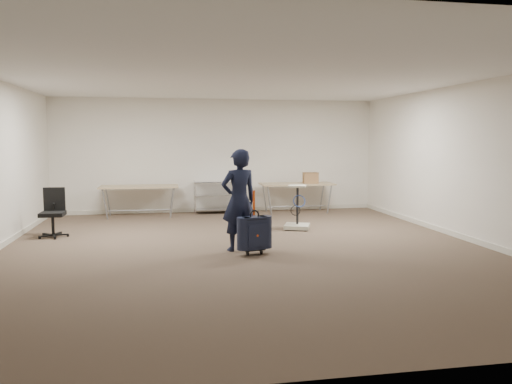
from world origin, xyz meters
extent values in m
plane|color=#4B3E2E|center=(0.00, 0.00, 0.00)|extent=(9.00, 9.00, 0.00)
plane|color=silver|center=(0.00, 4.50, 1.40)|extent=(8.00, 0.00, 8.00)
plane|color=silver|center=(0.00, -4.50, 1.40)|extent=(8.00, 0.00, 8.00)
plane|color=silver|center=(4.00, 0.00, 1.40)|extent=(0.00, 9.00, 9.00)
plane|color=white|center=(0.00, 0.00, 2.80)|extent=(8.00, 8.00, 0.00)
cube|color=beige|center=(0.00, 4.49, 0.05)|extent=(8.00, 0.02, 0.10)
cube|color=beige|center=(3.99, 0.00, 0.05)|extent=(0.02, 9.00, 0.10)
cube|color=tan|center=(-1.90, 3.95, 0.71)|extent=(1.80, 0.75, 0.03)
cylinder|color=gray|center=(-1.90, 3.95, 0.15)|extent=(1.50, 0.02, 0.02)
cylinder|color=gray|center=(-2.65, 3.65, 0.35)|extent=(0.13, 0.04, 0.69)
cylinder|color=gray|center=(-1.15, 3.65, 0.35)|extent=(0.13, 0.04, 0.69)
cylinder|color=gray|center=(-2.65, 4.25, 0.35)|extent=(0.13, 0.04, 0.69)
cylinder|color=gray|center=(-1.15, 4.25, 0.35)|extent=(0.13, 0.04, 0.69)
cube|color=tan|center=(1.90, 3.95, 0.71)|extent=(1.80, 0.75, 0.03)
cylinder|color=gray|center=(1.90, 3.95, 0.15)|extent=(1.50, 0.02, 0.02)
cylinder|color=gray|center=(1.15, 3.65, 0.35)|extent=(0.13, 0.04, 0.69)
cylinder|color=gray|center=(2.65, 3.65, 0.35)|extent=(0.13, 0.04, 0.69)
cylinder|color=gray|center=(1.15, 4.25, 0.35)|extent=(0.13, 0.04, 0.69)
cylinder|color=gray|center=(2.65, 4.25, 0.35)|extent=(0.13, 0.04, 0.69)
cylinder|color=silver|center=(-0.60, 3.98, 0.40)|extent=(0.02, 0.02, 0.80)
cylinder|color=silver|center=(0.60, 3.98, 0.40)|extent=(0.02, 0.02, 0.80)
cylinder|color=silver|center=(-0.60, 4.42, 0.40)|extent=(0.02, 0.02, 0.80)
cylinder|color=silver|center=(0.60, 4.42, 0.40)|extent=(0.02, 0.02, 0.80)
cube|color=silver|center=(0.00, 4.20, 0.10)|extent=(1.20, 0.45, 0.02)
cube|color=silver|center=(0.00, 4.20, 0.45)|extent=(1.20, 0.45, 0.02)
cube|color=silver|center=(0.00, 4.20, 0.78)|extent=(1.20, 0.45, 0.01)
imported|color=black|center=(-0.12, -0.02, 0.83)|extent=(0.69, 0.54, 1.65)
cube|color=black|center=(0.07, -0.37, 0.35)|extent=(0.41, 0.30, 0.51)
cube|color=black|center=(0.06, -0.35, 0.08)|extent=(0.36, 0.23, 0.03)
cylinder|color=black|center=(-0.04, -0.40, 0.03)|extent=(0.04, 0.07, 0.07)
cylinder|color=black|center=(0.18, -0.35, 0.03)|extent=(0.04, 0.07, 0.07)
torus|color=black|center=(0.07, -0.37, 0.63)|extent=(0.16, 0.06, 0.16)
cube|color=#F84B0D|center=(0.06, -0.35, 0.82)|extent=(0.03, 0.01, 0.39)
cylinder|color=black|center=(-3.36, 1.70, 0.04)|extent=(0.55, 0.55, 0.08)
cylinder|color=black|center=(-3.36, 1.70, 0.23)|extent=(0.06, 0.06, 0.37)
cube|color=black|center=(-3.36, 1.70, 0.43)|extent=(0.43, 0.43, 0.07)
cube|color=black|center=(-3.36, 1.90, 0.69)|extent=(0.39, 0.06, 0.44)
cube|color=beige|center=(1.31, 1.69, 0.06)|extent=(0.63, 0.63, 0.08)
cylinder|color=black|center=(1.12, 1.50, 0.02)|extent=(0.06, 0.06, 0.04)
cylinder|color=black|center=(1.31, 1.74, 0.49)|extent=(0.05, 0.05, 0.78)
cube|color=beige|center=(1.31, 1.69, 0.87)|extent=(0.42, 0.39, 0.04)
torus|color=#234AB1|center=(1.36, 1.62, 0.58)|extent=(0.27, 0.18, 0.24)
cube|color=#A07F4A|center=(2.23, 3.88, 0.86)|extent=(0.38, 0.30, 0.27)
camera|label=1|loc=(-1.28, -7.95, 1.80)|focal=35.00mm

